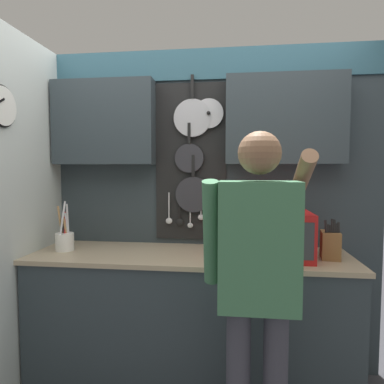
# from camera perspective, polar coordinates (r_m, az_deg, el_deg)

# --- Properties ---
(base_cabinet_counter) EXTENTS (2.12, 0.63, 0.93)m
(base_cabinet_counter) POSITION_cam_1_polar(r_m,az_deg,el_deg) (2.48, -0.39, -20.80)
(base_cabinet_counter) COLOR #2D383D
(base_cabinet_counter) RESTS_ON ground_plane
(back_wall_unit) EXTENTS (2.69, 0.20, 2.37)m
(back_wall_unit) POSITION_cam_1_polar(r_m,az_deg,el_deg) (2.53, 0.51, 2.93)
(back_wall_unit) COLOR #2D383D
(back_wall_unit) RESTS_ON ground_plane
(microwave) EXTENTS (0.51, 0.39, 0.29)m
(microwave) POSITION_cam_1_polar(r_m,az_deg,el_deg) (2.27, 12.77, -6.88)
(microwave) COLOR red
(microwave) RESTS_ON base_cabinet_counter
(knife_block) EXTENTS (0.13, 0.16, 0.26)m
(knife_block) POSITION_cam_1_polar(r_m,az_deg,el_deg) (2.34, 22.06, -8.11)
(knife_block) COLOR brown
(knife_block) RESTS_ON base_cabinet_counter
(utensil_crock) EXTENTS (0.13, 0.13, 0.35)m
(utensil_crock) POSITION_cam_1_polar(r_m,az_deg,el_deg) (2.55, -20.46, -7.44)
(utensil_crock) COLOR white
(utensil_crock) RESTS_ON base_cabinet_counter
(person) EXTENTS (0.54, 0.60, 1.68)m
(person) POSITION_cam_1_polar(r_m,az_deg,el_deg) (1.73, 10.93, -12.95)
(person) COLOR #383842
(person) RESTS_ON ground_plane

